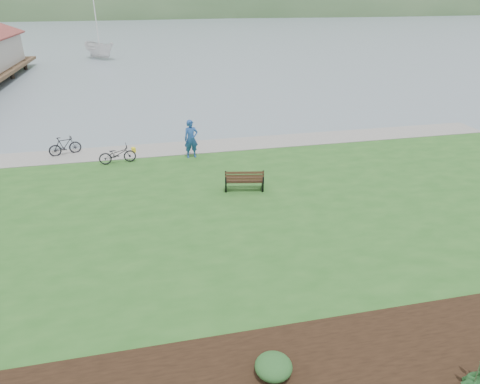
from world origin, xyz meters
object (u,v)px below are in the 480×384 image
(park_bench, at_px, (244,180))
(sailboat, at_px, (101,59))
(person, at_px, (191,136))
(bicycle_a, at_px, (117,154))

(park_bench, relative_size, sailboat, 0.06)
(park_bench, bearing_deg, person, 121.41)
(sailboat, bearing_deg, bicycle_a, -120.14)
(park_bench, distance_m, sailboat, 47.53)
(bicycle_a, distance_m, sailboat, 42.17)
(sailboat, bearing_deg, park_bench, -114.07)
(park_bench, height_order, sailboat, sailboat)
(park_bench, bearing_deg, sailboat, 112.33)
(person, height_order, bicycle_a, person)
(bicycle_a, bearing_deg, park_bench, -137.80)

